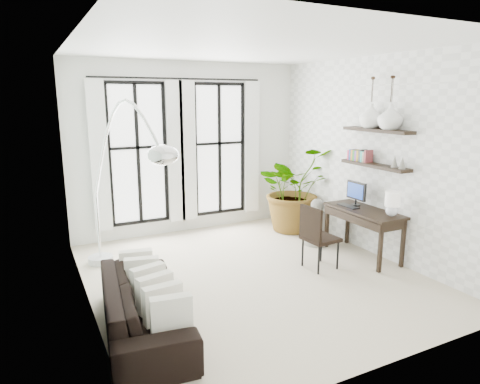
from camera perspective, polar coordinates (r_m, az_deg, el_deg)
floor at (r=6.40m, az=1.56°, el=-10.97°), size 5.00×5.00×0.00m
ceiling at (r=5.91m, az=1.75°, el=18.83°), size 5.00×5.00×0.00m
wall_left at (r=5.28m, az=-20.38°, el=1.36°), size 0.00×5.00×5.00m
wall_right at (r=7.28m, az=17.46°, el=4.44°), size 0.00×5.00×5.00m
wall_back at (r=8.21m, az=-6.73°, el=5.77°), size 4.50×0.00×4.50m
windows at (r=8.08m, az=-7.88°, el=5.35°), size 3.26×0.13×2.65m
wall_shelves at (r=7.08m, az=17.41°, el=5.27°), size 0.25×1.30×0.60m
sofa at (r=4.98m, az=-12.73°, el=-14.58°), size 1.07×2.17×0.61m
throw_pillows at (r=4.92m, az=-11.69°, el=-12.37°), size 0.40×1.52×0.40m
plant at (r=8.34m, az=7.15°, el=0.49°), size 1.60×1.42×1.65m
desk at (r=7.09m, az=16.41°, el=-2.79°), size 0.57×1.35×1.19m
desk_chair at (r=6.52m, az=10.14°, el=-5.47°), size 0.50×0.50×0.98m
arc_lamp at (r=5.65m, az=-15.51°, el=6.22°), size 0.76×2.62×2.53m
buddha at (r=7.68m, az=10.17°, el=-4.36°), size 0.46×0.46×0.82m
vase_a at (r=6.84m, az=19.40°, el=9.44°), size 0.37×0.37×0.38m
vase_b at (r=7.12m, az=17.07°, el=9.68°), size 0.37×0.37×0.38m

